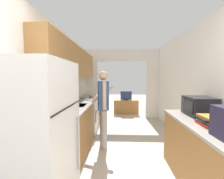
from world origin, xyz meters
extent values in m
cube|color=white|center=(-1.36, 1.74, 1.25)|extent=(0.06, 7.07, 2.50)
cube|color=#9E6B38|center=(-1.17, 2.77, 1.84)|extent=(0.32, 3.27, 0.70)
cube|color=white|center=(1.36, 1.74, 1.25)|extent=(0.06, 7.07, 2.50)
cube|color=white|center=(-1.20, 4.70, 1.02)|extent=(0.65, 0.06, 2.05)
cube|color=white|center=(1.20, 4.70, 1.02)|extent=(0.65, 0.06, 2.05)
cube|color=white|center=(0.00, 4.70, 2.27)|extent=(3.06, 0.06, 0.45)
cube|color=#9E6B38|center=(-1.03, 1.99, 0.43)|extent=(0.60, 1.70, 0.87)
cube|color=gray|center=(-1.03, 1.98, 0.89)|extent=(0.62, 1.71, 0.03)
cube|color=#9E6B38|center=(-1.03, 3.98, 0.43)|extent=(0.60, 0.85, 0.87)
cube|color=gray|center=(-1.03, 3.99, 0.89)|extent=(0.62, 0.86, 0.03)
cube|color=#9EA3A8|center=(-1.03, 2.35, 0.90)|extent=(0.42, 0.44, 0.00)
cube|color=#9E6B38|center=(1.03, 1.06, 0.43)|extent=(0.60, 1.83, 0.87)
cube|color=gray|center=(1.03, 1.06, 0.89)|extent=(0.62, 1.85, 0.03)
cube|color=white|center=(-0.98, 0.70, 0.83)|extent=(0.70, 0.83, 1.67)
cube|color=black|center=(-0.62, 0.70, 1.20)|extent=(0.01, 0.79, 0.01)
cylinder|color=#99999E|center=(-0.61, 0.97, 0.70)|extent=(0.02, 0.02, 0.67)
cube|color=#B7B7BC|center=(-1.02, 3.20, 0.45)|extent=(0.62, 0.72, 0.90)
cube|color=black|center=(-0.71, 3.20, 0.45)|extent=(0.01, 0.49, 0.27)
cylinder|color=#B7B7BC|center=(-0.69, 3.20, 0.68)|extent=(0.02, 0.58, 0.02)
cube|color=#B7B7BC|center=(-1.31, 3.20, 0.97)|extent=(0.04, 0.72, 0.14)
cylinder|color=#232328|center=(-0.90, 3.04, 0.90)|extent=(0.16, 0.16, 0.01)
cylinder|color=#232328|center=(-0.90, 3.36, 0.90)|extent=(0.16, 0.16, 0.01)
cylinder|color=#232328|center=(-1.14, 3.04, 0.90)|extent=(0.16, 0.16, 0.01)
cylinder|color=#232328|center=(-1.14, 3.36, 0.90)|extent=(0.16, 0.16, 0.01)
cylinder|color=#9E9E9E|center=(-0.42, 2.26, 0.40)|extent=(0.16, 0.16, 0.81)
cylinder|color=#9E9E9E|center=(-0.46, 2.43, 0.40)|extent=(0.16, 0.16, 0.81)
cube|color=#335193|center=(-0.44, 2.35, 1.11)|extent=(0.26, 0.26, 0.61)
cylinder|color=#DBAD89|center=(-0.40, 2.20, 1.13)|extent=(0.10, 0.10, 0.58)
cylinder|color=#DBAD89|center=(-0.48, 2.49, 1.13)|extent=(0.52, 0.21, 0.40)
sphere|color=#DBAD89|center=(-0.44, 2.35, 1.53)|extent=(0.19, 0.19, 0.19)
cube|color=black|center=(1.13, 1.58, 1.05)|extent=(0.36, 0.46, 0.29)
cube|color=black|center=(0.95, 1.54, 1.05)|extent=(0.01, 0.28, 0.20)
cube|color=#38383D|center=(0.95, 1.74, 1.05)|extent=(0.01, 0.09, 0.21)
cube|color=red|center=(0.99, 1.09, 0.92)|extent=(0.20, 0.28, 0.03)
cube|color=#33894C|center=(1.00, 1.08, 0.95)|extent=(0.20, 0.30, 0.03)
cube|color=black|center=(1.00, 1.09, 0.98)|extent=(0.24, 0.27, 0.02)
cube|color=#C67028|center=(0.99, 1.08, 1.01)|extent=(0.18, 0.30, 0.03)
cube|color=#9E6B38|center=(0.19, 5.37, 0.28)|extent=(1.00, 0.42, 0.56)
cube|color=black|center=(0.19, 5.33, 0.57)|extent=(0.20, 0.16, 0.02)
cube|color=black|center=(0.19, 5.33, 0.75)|extent=(0.45, 0.04, 0.34)
cube|color=navy|center=(0.19, 5.30, 0.75)|extent=(0.42, 0.01, 0.30)
cube|color=#B7B7BC|center=(-0.96, 3.82, 0.91)|extent=(0.13, 0.22, 0.00)
cube|color=black|center=(-0.96, 3.65, 0.91)|extent=(0.07, 0.11, 0.02)
camera|label=1|loc=(-0.12, -0.76, 1.50)|focal=24.00mm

